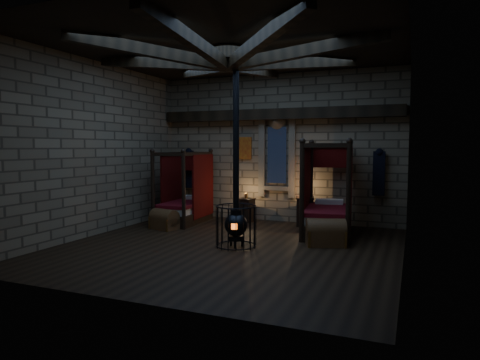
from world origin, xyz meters
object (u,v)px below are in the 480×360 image
at_px(trunk_left, 164,220).
at_px(trunk_right, 326,233).
at_px(stove, 236,220).
at_px(bed_left, 185,205).
at_px(bed_right, 328,212).

xyz_separation_m(trunk_left, trunk_right, (4.26, -0.30, 0.03)).
bearing_deg(stove, bed_left, 124.53).
xyz_separation_m(bed_left, trunk_left, (0.01, -1.10, -0.26)).
bearing_deg(stove, trunk_left, 141.69).
bearing_deg(trunk_left, trunk_right, 11.61).
height_order(trunk_right, stove, stove).
bearing_deg(bed_right, trunk_right, -87.93).
height_order(trunk_left, trunk_right, trunk_right).
height_order(bed_right, trunk_right, bed_right).
xyz_separation_m(bed_left, bed_right, (4.05, -0.11, 0.06)).
xyz_separation_m(bed_right, stove, (-1.54, -2.14, 0.02)).
relative_size(bed_right, stove, 0.55).
bearing_deg(bed_left, trunk_right, -21.29).
relative_size(bed_left, stove, 0.49).
distance_m(bed_right, trunk_left, 4.18).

